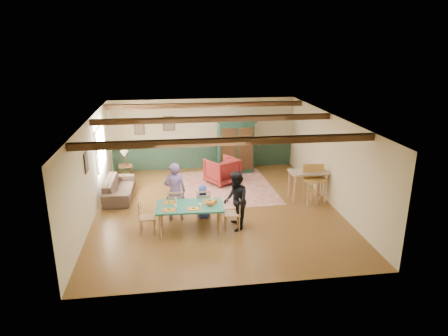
{
  "coord_description": "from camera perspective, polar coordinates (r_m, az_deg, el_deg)",
  "views": [
    {
      "loc": [
        -1.28,
        -10.93,
        4.79
      ],
      "look_at": [
        0.28,
        0.28,
        1.15
      ],
      "focal_mm": 32.0,
      "sensor_mm": 36.0,
      "label": 1
    }
  ],
  "objects": [
    {
      "name": "picture_back_a",
      "position": [
        15.19,
        -7.87,
        6.31
      ],
      "size": [
        0.45,
        0.04,
        0.55
      ],
      "primitive_type": null,
      "color": "#7D6F5A",
      "rests_on": "wall_back"
    },
    {
      "name": "person_man",
      "position": [
        11.04,
        -7.01,
        -3.35
      ],
      "size": [
        0.61,
        0.41,
        1.65
      ],
      "primitive_type": "imported",
      "rotation": [
        0.0,
        0.0,
        3.11
      ],
      "color": "slate",
      "rests_on": "floor"
    },
    {
      "name": "place_setting_far_left",
      "position": [
        10.58,
        -7.8,
        -4.66
      ],
      "size": [
        0.39,
        0.3,
        0.11
      ],
      "primitive_type": null,
      "rotation": [
        0.0,
        0.0,
        -0.03
      ],
      "color": "gold",
      "rests_on": "dining_table"
    },
    {
      "name": "wall_back",
      "position": [
        15.37,
        -2.94,
        4.87
      ],
      "size": [
        7.0,
        0.02,
        2.7
      ],
      "primitive_type": "cube",
      "color": "beige",
      "rests_on": "floor"
    },
    {
      "name": "armoire",
      "position": [
        14.87,
        1.68,
        3.12
      ],
      "size": [
        1.46,
        0.64,
        2.03
      ],
      "primitive_type": "cube",
      "rotation": [
        0.0,
        0.0,
        0.04
      ],
      "color": "#122E24",
      "rests_on": "floor"
    },
    {
      "name": "person_child",
      "position": [
        11.18,
        -3.01,
        -4.87
      ],
      "size": [
        0.48,
        0.32,
        0.96
      ],
      "primitive_type": "imported",
      "rotation": [
        0.0,
        0.0,
        3.11
      ],
      "color": "#2A3CAA",
      "rests_on": "floor"
    },
    {
      "name": "ceiling",
      "position": [
        11.2,
        -1.21,
        7.07
      ],
      "size": [
        7.0,
        8.0,
        0.02
      ],
      "primitive_type": "cube",
      "color": "white",
      "rests_on": "wall_back"
    },
    {
      "name": "place_setting_near_left",
      "position": [
        10.14,
        -7.87,
        -5.69
      ],
      "size": [
        0.39,
        0.3,
        0.11
      ],
      "primitive_type": null,
      "rotation": [
        0.0,
        0.0,
        -0.03
      ],
      "color": "gold",
      "rests_on": "dining_table"
    },
    {
      "name": "person_woman",
      "position": [
        10.43,
        1.68,
        -4.74
      ],
      "size": [
        0.62,
        0.78,
        1.58
      ],
      "primitive_type": "imported",
      "rotation": [
        0.0,
        0.0,
        -1.6
      ],
      "color": "black",
      "rests_on": "floor"
    },
    {
      "name": "dining_table",
      "position": [
        10.52,
        -4.86,
        -7.15
      ],
      "size": [
        1.75,
        1.01,
        0.72
      ],
      "primitive_type": null,
      "rotation": [
        0.0,
        0.0,
        -0.03
      ],
      "color": "#1F6350",
      "rests_on": "floor"
    },
    {
      "name": "ceiling_beam_back",
      "position": [
        14.15,
        -2.65,
        8.95
      ],
      "size": [
        6.95,
        0.16,
        0.16
      ],
      "primitive_type": "cube",
      "color": "black",
      "rests_on": "ceiling"
    },
    {
      "name": "end_table",
      "position": [
        14.6,
        -13.84,
        -0.68
      ],
      "size": [
        0.52,
        0.52,
        0.57
      ],
      "primitive_type": null,
      "rotation": [
        0.0,
        0.0,
        0.12
      ],
      "color": "black",
      "rests_on": "floor"
    },
    {
      "name": "ceiling_beam_mid",
      "position": [
        11.6,
        -1.44,
        7.0
      ],
      "size": [
        6.95,
        0.16,
        0.16
      ],
      "primitive_type": "cube",
      "color": "black",
      "rests_on": "ceiling"
    },
    {
      "name": "floor",
      "position": [
        12.0,
        -1.13,
        -5.7
      ],
      "size": [
        8.0,
        8.0,
        0.0
      ],
      "primitive_type": "plane",
      "color": "brown",
      "rests_on": "ground"
    },
    {
      "name": "counter_table",
      "position": [
        12.68,
        11.79,
        -2.46
      ],
      "size": [
        1.14,
        0.67,
        0.95
      ],
      "primitive_type": null,
      "rotation": [
        0.0,
        0.0,
        0.01
      ],
      "color": "beige",
      "rests_on": "floor"
    },
    {
      "name": "ceiling_beam_front",
      "position": [
        8.99,
        0.52,
        3.8
      ],
      "size": [
        6.95,
        0.16,
        0.16
      ],
      "primitive_type": "cube",
      "color": "black",
      "rests_on": "ceiling"
    },
    {
      "name": "window_left",
      "position": [
        13.22,
        -17.21,
        2.83
      ],
      "size": [
        0.06,
        1.6,
        1.3
      ],
      "primitive_type": null,
      "color": "white",
      "rests_on": "wall_left"
    },
    {
      "name": "sofa",
      "position": [
        13.14,
        -14.74,
        -2.75
      ],
      "size": [
        0.85,
        2.09,
        0.61
      ],
      "primitive_type": "imported",
      "rotation": [
        0.0,
        0.0,
        1.55
      ],
      "color": "#413128",
      "rests_on": "floor"
    },
    {
      "name": "picture_back_b",
      "position": [
        15.26,
        -12.0,
        5.57
      ],
      "size": [
        0.38,
        0.04,
        0.48
      ],
      "primitive_type": null,
      "color": "#7D6F5A",
      "rests_on": "wall_back"
    },
    {
      "name": "table_lamp",
      "position": [
        14.44,
        -14.0,
        1.38
      ],
      "size": [
        0.31,
        0.31,
        0.52
      ],
      "primitive_type": null,
      "rotation": [
        0.0,
        0.0,
        -0.07
      ],
      "color": "#CDAE85",
      "rests_on": "end_table"
    },
    {
      "name": "picture_left_wall",
      "position": [
        10.98,
        -19.08,
        0.76
      ],
      "size": [
        0.04,
        0.42,
        0.52
      ],
      "primitive_type": null,
      "color": "#7D6F5A",
      "rests_on": "wall_left"
    },
    {
      "name": "bar_stool_right",
      "position": [
        12.54,
        13.46,
        -2.26
      ],
      "size": [
        0.45,
        0.49,
        1.18
      ],
      "primitive_type": null,
      "rotation": [
        0.0,
        0.0,
        0.07
      ],
      "color": "tan",
      "rests_on": "floor"
    },
    {
      "name": "dining_chair_far_right",
      "position": [
        11.12,
        -2.98,
        -5.14
      ],
      "size": [
        0.41,
        0.43,
        0.91
      ],
      "primitive_type": null,
      "rotation": [
        0.0,
        0.0,
        3.11
      ],
      "color": "tan",
      "rests_on": "floor"
    },
    {
      "name": "place_setting_far_right",
      "position": [
        10.59,
        -2.1,
        -4.47
      ],
      "size": [
        0.39,
        0.3,
        0.11
      ],
      "primitive_type": null,
      "rotation": [
        0.0,
        0.0,
        -0.03
      ],
      "color": "gold",
      "rests_on": "dining_table"
    },
    {
      "name": "dining_chair_end_right",
      "position": [
        10.55,
        1.15,
        -6.44
      ],
      "size": [
        0.43,
        0.41,
        0.91
      ],
      "primitive_type": null,
      "rotation": [
        0.0,
        0.0,
        -1.6
      ],
      "color": "tan",
      "rests_on": "floor"
    },
    {
      "name": "wainscot_back",
      "position": [
        15.58,
        -2.88,
        1.63
      ],
      "size": [
        6.95,
        0.03,
        0.9
      ],
      "primitive_type": "cube",
      "color": "#1C3427",
      "rests_on": "floor"
    },
    {
      "name": "bar_stool_left",
      "position": [
        12.4,
        12.3,
        -2.35
      ],
      "size": [
        0.47,
        0.51,
        1.2
      ],
      "primitive_type": null,
      "rotation": [
        0.0,
        0.0,
        0.1
      ],
      "color": "tan",
      "rests_on": "floor"
    },
    {
      "name": "wall_right",
      "position": [
        12.41,
        15.1,
        1.11
      ],
      "size": [
        0.02,
        8.0,
        2.7
      ],
      "primitive_type": "cube",
      "color": "beige",
      "rests_on": "floor"
    },
    {
      "name": "area_rug",
      "position": [
        13.6,
        0.33,
        -2.76
      ],
      "size": [
        3.21,
        3.76,
        0.01
      ],
      "primitive_type": "cube",
      "rotation": [
        0.0,
        0.0,
        0.04
      ],
      "color": "beige",
      "rests_on": "floor"
    },
    {
      "name": "wall_left",
      "position": [
        11.67,
        -18.5,
        -0.27
      ],
      "size": [
        0.02,
        8.0,
        2.7
      ],
      "primitive_type": "cube",
      "color": "beige",
      "rests_on": "floor"
    },
    {
      "name": "cat",
      "position": [
        10.27,
        -1.96,
        -5.02
      ],
      "size": [
        0.35,
        0.14,
        0.17
      ],
      "primitive_type": null,
      "rotation": [
        0.0,
        0.0,
        -0.03
      ],
      "color": "#CC6724",
      "rests_on": "dining_table"
    },
    {
      "name": "dining_chair_far_left",
      "position": [
        11.11,
        -6.94,
        -5.27
      ],
      "size": [
        0.41,
        0.43,
        0.91
      ],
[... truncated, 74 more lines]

